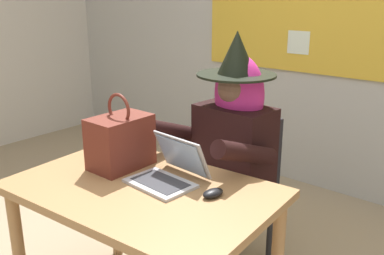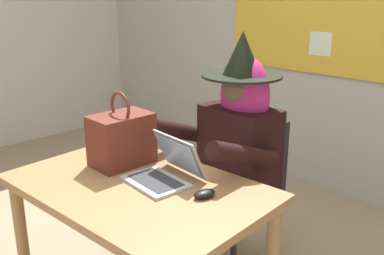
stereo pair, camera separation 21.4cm
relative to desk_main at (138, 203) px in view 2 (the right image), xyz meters
name	(u,v)px [view 2 (the right image)]	position (x,y,z in m)	size (l,w,h in m)	color
wall_back_bulletin	(370,11)	(0.06, 2.04, 0.80)	(6.27, 2.23, 2.84)	#B2B2AD
desk_main	(138,203)	(0.00, 0.00, 0.00)	(1.24, 0.86, 0.73)	#A37547
chair_at_desk	(246,183)	(0.03, 0.75, -0.13)	(0.46, 0.46, 0.90)	black
person_costumed	(232,143)	(0.02, 0.62, 0.15)	(0.61, 0.69, 1.38)	black
laptop	(165,171)	(0.05, 0.12, 0.14)	(0.32, 0.31, 0.20)	#B7B7BC
computer_mouse	(204,194)	(0.31, 0.12, 0.11)	(0.06, 0.10, 0.03)	black
handbag	(122,139)	(-0.25, 0.10, 0.23)	(0.20, 0.30, 0.38)	maroon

